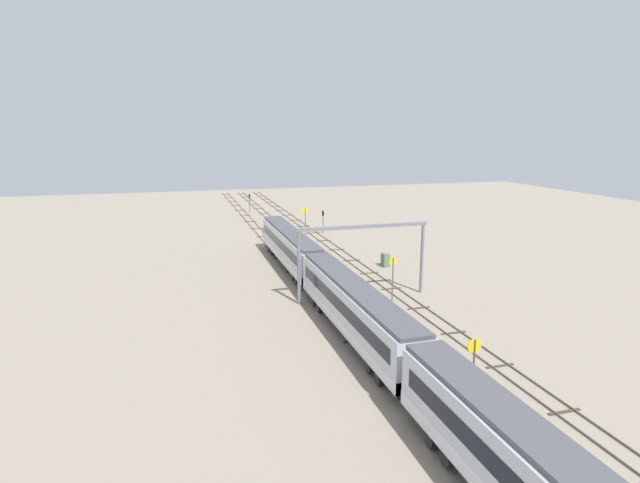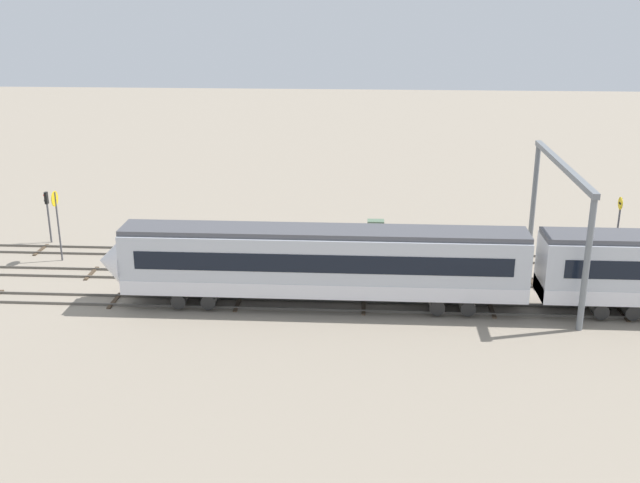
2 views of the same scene
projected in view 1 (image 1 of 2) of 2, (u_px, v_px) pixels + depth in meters
The scene contains 12 objects.
ground_plane at pixel (328, 269), 66.64m from camera, with size 193.05×193.05×0.00m, color gray.
track_near_foreground at pixel (360, 266), 67.85m from camera, with size 177.05×2.40×0.16m.
track_second_near at pixel (328, 269), 66.63m from camera, with size 177.05×2.40×0.16m.
track_with_train at pixel (295, 271), 65.41m from camera, with size 177.05×2.40×0.16m.
train at pixel (416, 369), 32.83m from camera, with size 100.00×3.24×4.80m.
overhead_gantry at pixel (363, 245), 53.95m from camera, with size 0.40×14.64×8.05m.
speed_sign_near_foreground at pixel (393, 277), 50.80m from camera, with size 0.14×0.82×5.50m.
speed_sign_mid_trackside at pixel (305, 217), 86.72m from camera, with size 0.14×1.08×5.08m.
speed_sign_far_trackside at pixel (473, 368), 31.15m from camera, with size 0.14×0.95×5.42m.
signal_light_trackside_approach at pixel (323, 218), 90.14m from camera, with size 0.31×0.32×3.94m.
signal_light_trackside_departure at pixel (249, 200), 112.50m from camera, with size 0.31×0.32×4.12m.
relay_cabinet at pixel (385, 260), 67.80m from camera, with size 1.27×0.82×1.76m.
Camera 1 is at (-61.53, 18.86, 17.72)m, focal length 28.53 mm.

